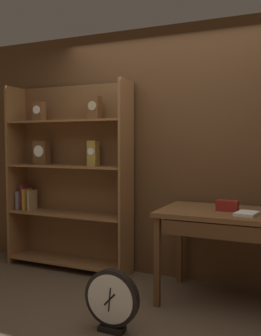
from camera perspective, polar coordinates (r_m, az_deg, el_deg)
The scene contains 7 objects.
ground_plane at distance 3.16m, azimuth -1.27°, elevation -22.76°, with size 10.00×10.00×0.00m, color brown.
back_wood_panel at distance 4.05m, azimuth 6.77°, elevation 2.17°, with size 4.80×0.05×2.60m, color brown.
bookshelf at distance 4.42m, azimuth -9.08°, elevation -1.41°, with size 1.45×0.35×2.05m.
workbench at distance 3.47m, azimuth 16.51°, elevation -7.65°, with size 1.48×0.74×0.82m.
toolbox_small at distance 3.50m, azimuth 13.94°, elevation -5.36°, with size 0.18×0.10×0.09m, color maroon.
open_repair_manual at distance 3.35m, azimuth 16.62°, elevation -6.39°, with size 0.16×0.22×0.03m, color silver.
round_clock_large at distance 3.07m, azimuth -2.76°, elevation -18.69°, with size 0.43×0.11×0.47m.
Camera 1 is at (1.23, -2.55, 1.41)m, focal length 41.74 mm.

